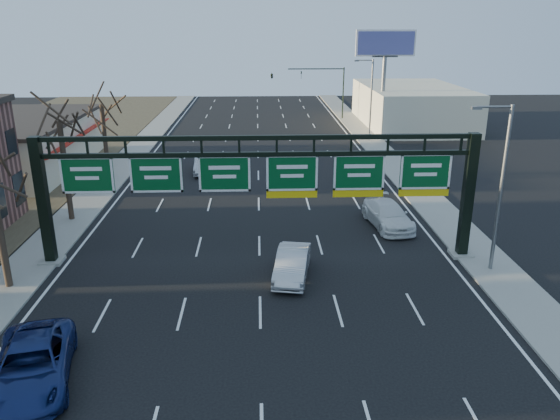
{
  "coord_description": "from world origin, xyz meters",
  "views": [
    {
      "loc": [
        0.0,
        -20.61,
        12.89
      ],
      "look_at": [
        1.15,
        7.32,
        3.2
      ],
      "focal_mm": 35.0,
      "sensor_mm": 36.0,
      "label": 1
    }
  ],
  "objects_px": {
    "car_silver_sedan": "(292,264)",
    "car_blue_suv": "(32,365)",
    "car_white_wagon": "(388,215)",
    "sign_gantry": "(261,181)"
  },
  "relations": [
    {
      "from": "sign_gantry",
      "to": "car_white_wagon",
      "type": "height_order",
      "value": "sign_gantry"
    },
    {
      "from": "sign_gantry",
      "to": "car_blue_suv",
      "type": "xyz_separation_m",
      "value": [
        -8.66,
        -11.03,
        -3.81
      ]
    },
    {
      "from": "car_white_wagon",
      "to": "car_silver_sedan",
      "type": "bearing_deg",
      "value": -140.28
    },
    {
      "from": "car_silver_sedan",
      "to": "car_white_wagon",
      "type": "height_order",
      "value": "car_white_wagon"
    },
    {
      "from": "sign_gantry",
      "to": "car_white_wagon",
      "type": "distance_m",
      "value": 10.47
    },
    {
      "from": "car_blue_suv",
      "to": "car_white_wagon",
      "type": "bearing_deg",
      "value": 30.57
    },
    {
      "from": "car_blue_suv",
      "to": "car_white_wagon",
      "type": "relative_size",
      "value": 1.07
    },
    {
      "from": "car_silver_sedan",
      "to": "car_blue_suv",
      "type": "bearing_deg",
      "value": -130.12
    },
    {
      "from": "sign_gantry",
      "to": "car_white_wagon",
      "type": "bearing_deg",
      "value": 30.95
    },
    {
      "from": "car_blue_suv",
      "to": "car_white_wagon",
      "type": "distance_m",
      "value": 23.39
    }
  ]
}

